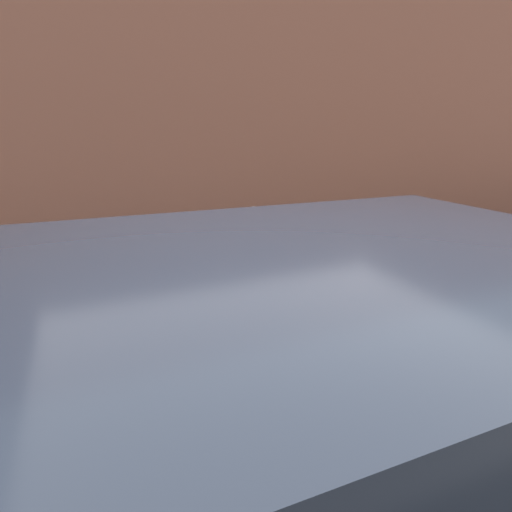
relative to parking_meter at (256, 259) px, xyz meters
The scene contains 4 objects.
sidewalk 1.43m from the parking_meter, 108.42° to the left, with size 24.00×2.80×0.13m.
building_facade 4.48m from the parking_meter, 93.95° to the left, with size 24.00×0.30×5.78m.
parking_meter is the anchor object (origin of this frame).
parked_car_beside_meter 1.87m from the parking_meter, 117.19° to the right, with size 4.88×2.02×1.77m.
Camera 1 is at (-0.92, -1.41, 2.15)m, focal length 28.00 mm.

